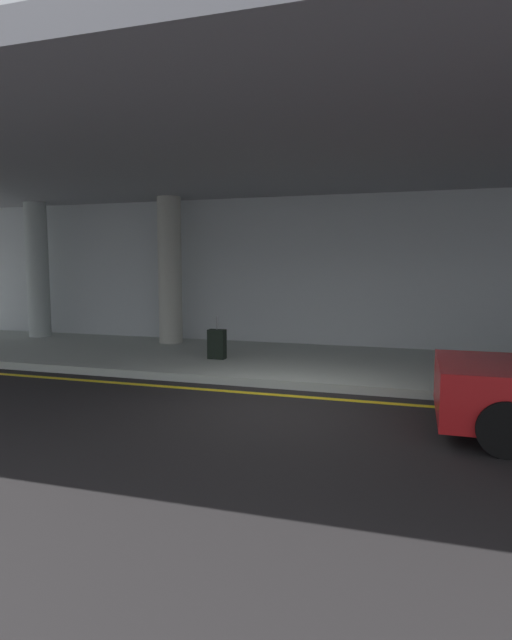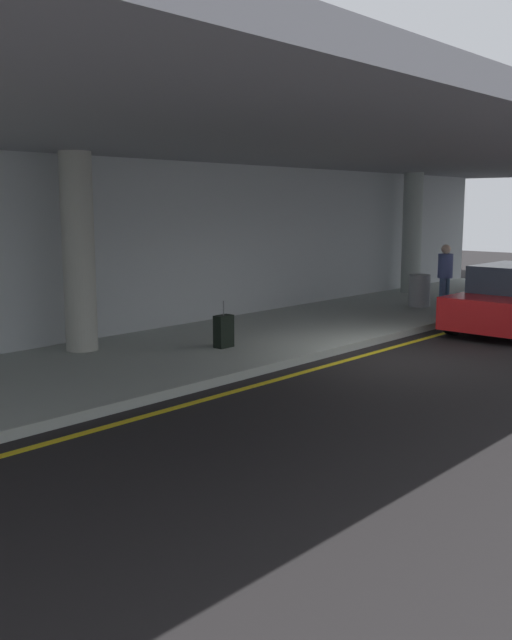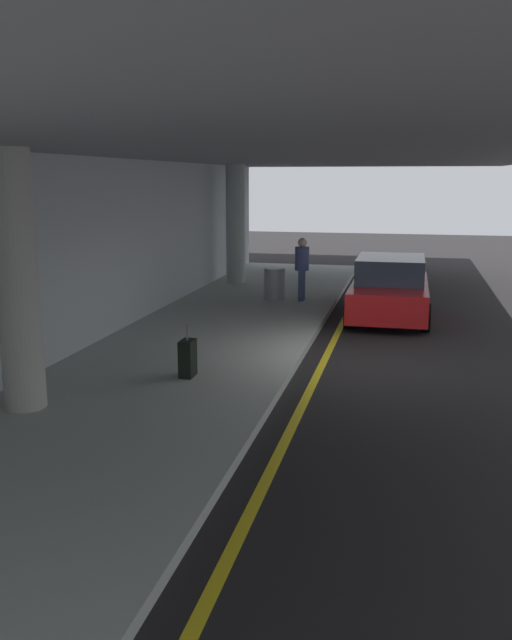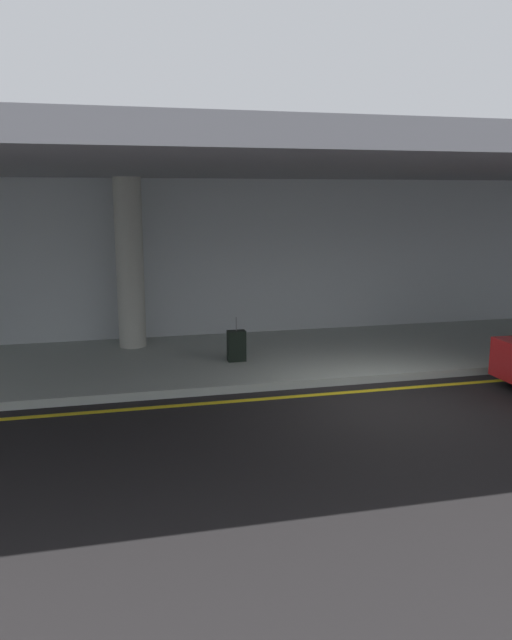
% 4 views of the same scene
% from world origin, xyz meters
% --- Properties ---
extents(ground_plane, '(60.00, 60.00, 0.00)m').
position_xyz_m(ground_plane, '(0.00, 0.00, 0.00)').
color(ground_plane, black).
extents(sidewalk, '(26.00, 4.20, 0.15)m').
position_xyz_m(sidewalk, '(0.00, 3.10, 0.07)').
color(sidewalk, '#A5AEA6').
rests_on(sidewalk, ground).
extents(lane_stripe_yellow, '(26.00, 0.14, 0.01)m').
position_xyz_m(lane_stripe_yellow, '(0.00, 0.59, 0.00)').
color(lane_stripe_yellow, yellow).
rests_on(lane_stripe_yellow, ground).
extents(support_column_far_left, '(0.59, 0.59, 3.65)m').
position_xyz_m(support_column_far_left, '(-8.00, 4.43, 1.97)').
color(support_column_far_left, '#A4AFAD').
rests_on(support_column_far_left, sidewalk).
extents(support_column_left_mid, '(0.59, 0.59, 3.65)m').
position_xyz_m(support_column_left_mid, '(-4.00, 4.43, 1.97)').
color(support_column_left_mid, '#A9A99E').
rests_on(support_column_left_mid, sidewalk).
extents(ceiling_overhang, '(28.00, 13.20, 0.30)m').
position_xyz_m(ceiling_overhang, '(0.00, 2.60, 3.95)').
color(ceiling_overhang, gray).
rests_on(ceiling_overhang, support_column_far_left).
extents(terminal_back_wall, '(26.00, 0.30, 3.80)m').
position_xyz_m(terminal_back_wall, '(0.00, 5.35, 1.90)').
color(terminal_back_wall, '#B2B9BC').
rests_on(terminal_back_wall, ground).
extents(suitcase_upright_primary, '(0.36, 0.22, 0.90)m').
position_xyz_m(suitcase_upright_primary, '(-2.04, 2.62, 0.46)').
color(suitcase_upright_primary, black).
rests_on(suitcase_upright_primary, sidewalk).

